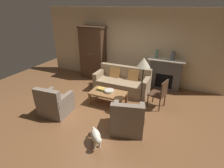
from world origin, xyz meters
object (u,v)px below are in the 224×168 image
Objects in this scene: mantel_vase_jade at (157,54)px; dog at (96,136)px; fruit_bowl at (109,91)px; side_chair_wooden at (160,93)px; couch at (122,83)px; armchair_near_right at (128,120)px; fireplace at (165,74)px; armoire at (93,53)px; mantel_vase_slate at (173,56)px; coffee_table at (108,94)px; book_stack at (101,89)px; armchair_near_left at (55,104)px; floor_lamp at (144,66)px.

dog is (-0.52, -3.62, -1.03)m from mantel_vase_jade.
fruit_bowl is 1.52m from side_chair_wooden.
armchair_near_right reaches higher than couch.
fireplace is 1.40× the size of side_chair_wooden.
fruit_bowl is at bearing -92.59° from couch.
armoire is 7.02× the size of fruit_bowl.
fireplace is 4.22× the size of mantel_vase_slate.
coffee_table is at bearing -93.81° from couch.
armoire is 2.26× the size of armchair_near_right.
armchair_near_left is at bearing -128.00° from book_stack.
armchair_near_left and armchair_near_right have the same top height.
armchair_near_left reaches higher than coffee_table.
mantel_vase_slate reaches higher than armchair_near_right.
book_stack is at bearing 141.37° from armchair_near_right.
floor_lamp is 3.50× the size of dog.
mantel_vase_slate is 4.17m from armchair_near_left.
armoire is 6.93× the size of mantel_vase_jade.
coffee_table is 1.56m from side_chair_wooden.
dog is at bearing -81.06° from couch.
couch is at bearing 60.13° from armchair_near_left.
book_stack is 1.80m from side_chair_wooden.
fireplace is 1.35× the size of armchair_near_right.
armchair_near_right is (-0.62, -2.84, -0.95)m from mantel_vase_slate.
armchair_near_right is (2.51, -2.78, -0.74)m from armoire.
mantel_vase_slate is at bearing 45.06° from book_stack.
fruit_bowl reaches higher than dog.
couch is (-1.34, -0.88, -0.25)m from fireplace.
armoire reaches higher than armchair_near_left.
dog is at bearing -20.50° from armchair_near_left.
armoire is at bearing 153.69° from couch.
floor_lamp reaches higher than armchair_near_right.
armchair_near_left is at bearing -136.69° from fruit_bowl.
side_chair_wooden reaches higher than armchair_near_left.
mantel_vase_slate is 0.33× the size of side_chair_wooden.
fireplace is 2.13m from floor_lamp.
dog is at bearing -114.51° from side_chair_wooden.
mantel_vase_jade is at bearing 1.34° from armoire.
armoire is 3.05m from armchair_near_left.
fruit_bowl is 0.29m from book_stack.
floor_lamp is (-0.45, -0.44, 0.90)m from side_chair_wooden.
armchair_near_left is at bearing -82.48° from armoire.
floor_lamp reaches higher than dog.
armchair_near_left is 0.98× the size of side_chair_wooden.
couch is at bearing 132.73° from floor_lamp.
floor_lamp is at bearing 72.91° from dog.
book_stack is at bearing 52.00° from armchair_near_left.
fireplace is at bearing 76.07° from dog.
floor_lamp is at bearing -0.96° from fruit_bowl.
side_chair_wooden is at bearing 43.92° from floor_lamp.
coffee_table reaches higher than dog.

